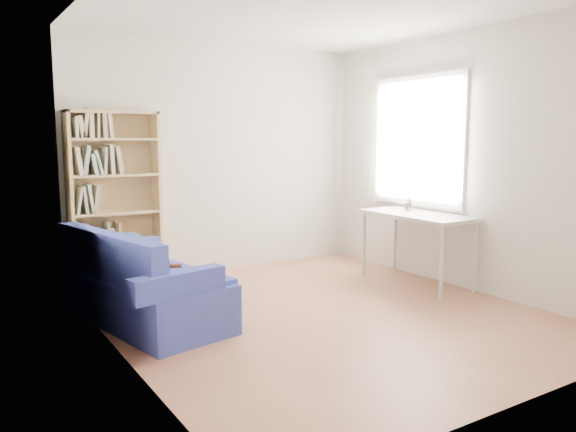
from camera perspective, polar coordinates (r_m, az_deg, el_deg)
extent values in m
plane|color=#915841|center=(5.01, 3.30, -9.84)|extent=(4.00, 4.00, 0.00)
cube|color=silver|center=(6.51, -6.92, 5.83)|extent=(3.50, 0.04, 2.60)
cube|color=silver|center=(3.36, 23.69, 3.43)|extent=(3.50, 0.04, 2.60)
cube|color=silver|center=(4.02, -17.35, 4.34)|extent=(0.04, 4.00, 2.60)
cube|color=silver|center=(5.97, 17.28, 5.37)|extent=(0.04, 4.00, 2.60)
cube|color=white|center=(4.90, 3.56, 20.56)|extent=(3.50, 4.00, 0.04)
cube|color=white|center=(6.37, 13.20, 7.44)|extent=(0.01, 1.20, 1.30)
cube|color=navy|center=(4.88, -14.12, -8.14)|extent=(1.05, 1.70, 0.40)
cube|color=navy|center=(4.70, -17.80, -3.96)|extent=(0.45, 1.58, 0.39)
cube|color=navy|center=(5.49, -16.57, -3.39)|extent=(0.76, 0.29, 0.18)
cube|color=navy|center=(4.14, -11.11, -6.79)|extent=(0.76, 0.29, 0.18)
cube|color=navy|center=(4.83, -13.97, -5.65)|extent=(1.01, 1.57, 0.04)
ellipsoid|color=navy|center=(5.32, -15.95, -3.10)|extent=(0.37, 0.41, 0.28)
ellipsoid|color=#B96615|center=(4.98, -14.06, -4.05)|extent=(0.32, 0.44, 0.16)
ellipsoid|color=silver|center=(5.11, -13.85, -3.96)|extent=(0.17, 0.20, 0.10)
ellipsoid|color=#3B1B10|center=(4.92, -14.22, -3.75)|extent=(0.18, 0.22, 0.08)
sphere|color=#B96615|center=(5.24, -14.84, -3.07)|extent=(0.14, 0.14, 0.14)
cone|color=#B96615|center=(5.26, -15.17, -2.33)|extent=(0.06, 0.07, 0.07)
cone|color=#B96615|center=(5.19, -14.95, -2.44)|extent=(0.07, 0.07, 0.07)
cylinder|color=green|center=(5.18, -14.65, -3.41)|extent=(0.11, 0.07, 0.11)
cylinder|color=#3B1B10|center=(4.78, -13.42, -4.94)|extent=(0.12, 0.15, 0.05)
cube|color=tan|center=(5.86, -21.28, 1.21)|extent=(0.03, 0.28, 1.80)
cube|color=tan|center=(6.08, -13.22, 1.76)|extent=(0.03, 0.28, 1.80)
cube|color=tan|center=(5.93, -17.52, 10.02)|extent=(0.90, 0.28, 0.03)
cube|color=tan|center=(6.11, -16.84, -6.77)|extent=(0.90, 0.28, 0.03)
cube|color=tan|center=(6.08, -17.49, 1.60)|extent=(0.90, 0.02, 1.80)
cube|color=silver|center=(6.00, 12.97, 0.06)|extent=(0.57, 1.24, 0.04)
cylinder|color=silver|center=(6.62, 10.81, -2.44)|extent=(0.04, 0.04, 0.71)
cylinder|color=silver|center=(5.86, 18.45, -4.05)|extent=(0.04, 0.04, 0.71)
cylinder|color=silver|center=(6.32, 7.69, -2.87)|extent=(0.04, 0.04, 0.71)
cylinder|color=silver|center=(5.51, 15.34, -4.66)|extent=(0.04, 0.04, 0.71)
cylinder|color=white|center=(6.23, 12.13, 0.96)|extent=(0.08, 0.08, 0.09)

